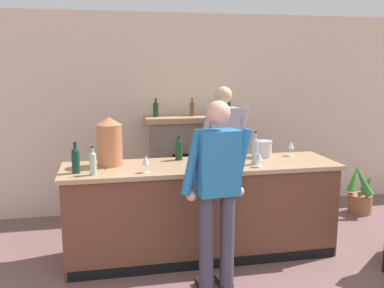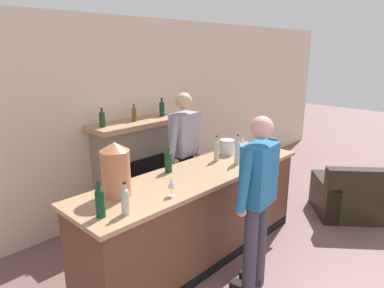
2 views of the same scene
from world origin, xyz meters
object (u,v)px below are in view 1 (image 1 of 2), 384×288
object	(u,v)px
wine_bottle_riesling_slim	(240,148)
wine_bottle_merlot_tall	(76,159)
wine_bottle_burgundy_dark	(179,149)
wine_glass_by_dispenser	(259,157)
wine_glass_near_bucket	(146,160)
copper_dispenser	(110,141)
person_bartender	(223,152)
wine_bottle_rose_blush	(93,162)
ice_bucket_steel	(264,149)
potted_plant_corner	(360,195)
fireplace_stone	(193,164)
person_customer	(217,189)
wine_bottle_cabernet_heavy	(255,150)
wine_glass_mid_counter	(291,145)

from	to	relation	value
wine_bottle_riesling_slim	wine_bottle_merlot_tall	bearing A→B (deg)	-171.85
wine_bottle_burgundy_dark	wine_glass_by_dispenser	distance (m)	0.90
wine_glass_near_bucket	wine_bottle_burgundy_dark	bearing A→B (deg)	50.13
copper_dispenser	wine_bottle_riesling_slim	distance (m)	1.42
person_bartender	wine_bottle_rose_blush	bearing A→B (deg)	-151.07
ice_bucket_steel	wine_glass_near_bucket	xyz separation A→B (m)	(-1.39, -0.45, 0.03)
potted_plant_corner	wine_glass_by_dispenser	bearing A→B (deg)	-150.49
fireplace_stone	wine_glass_near_bucket	world-z (taller)	fireplace_stone
wine_bottle_burgundy_dark	wine_bottle_riesling_slim	bearing A→B (deg)	-10.77
person_bartender	wine_bottle_rose_blush	distance (m)	1.74
wine_bottle_burgundy_dark	potted_plant_corner	bearing A→B (deg)	12.48
potted_plant_corner	ice_bucket_steel	world-z (taller)	ice_bucket_steel
wine_bottle_rose_blush	wine_bottle_riesling_slim	bearing A→B (deg)	12.71
person_customer	wine_glass_by_dispenser	xyz separation A→B (m)	(0.59, 0.55, 0.15)
wine_bottle_rose_blush	wine_glass_by_dispenser	size ratio (longest dim) A/B	1.77
wine_bottle_cabernet_heavy	wine_bottle_riesling_slim	bearing A→B (deg)	108.02
copper_dispenser	wine_bottle_merlot_tall	distance (m)	0.44
person_bartender	wine_bottle_merlot_tall	size ratio (longest dim) A/B	5.93
person_customer	ice_bucket_steel	bearing A→B (deg)	50.94
person_customer	ice_bucket_steel	xyz separation A→B (m)	(0.81, 1.00, 0.14)
person_customer	copper_dispenser	distance (m)	1.33
wine_glass_mid_counter	wine_glass_near_bucket	size ratio (longest dim) A/B	1.01
wine_bottle_rose_blush	wine_glass_mid_counter	xyz separation A→B (m)	(2.22, 0.43, 0.00)
wine_bottle_merlot_tall	wine_glass_mid_counter	bearing A→B (deg)	7.81
copper_dispenser	wine_bottle_rose_blush	size ratio (longest dim) A/B	1.83
wine_bottle_merlot_tall	wine_bottle_rose_blush	xyz separation A→B (m)	(0.16, -0.11, -0.01)
wine_bottle_riesling_slim	wine_glass_near_bucket	distance (m)	1.14
wine_bottle_merlot_tall	wine_glass_near_bucket	distance (m)	0.68
ice_bucket_steel	wine_glass_near_bucket	size ratio (longest dim) A/B	1.11
fireplace_stone	person_customer	bearing A→B (deg)	-95.99
fireplace_stone	wine_bottle_merlot_tall	distance (m)	2.13
person_customer	person_bartender	world-z (taller)	person_bartender
potted_plant_corner	wine_glass_by_dispenser	distance (m)	2.38
potted_plant_corner	wine_bottle_rose_blush	xyz separation A→B (m)	(-3.59, -1.08, 0.88)
copper_dispenser	wine_bottle_cabernet_heavy	size ratio (longest dim) A/B	1.45
fireplace_stone	ice_bucket_steel	bearing A→B (deg)	-62.90
potted_plant_corner	person_customer	size ratio (longest dim) A/B	0.43
wine_glass_by_dispenser	wine_bottle_riesling_slim	bearing A→B (deg)	102.45
person_customer	wine_glass_near_bucket	xyz separation A→B (m)	(-0.57, 0.55, 0.16)
wine_bottle_burgundy_dark	wine_bottle_cabernet_heavy	size ratio (longest dim) A/B	0.78
person_customer	wine_bottle_burgundy_dark	size ratio (longest dim) A/B	6.41
potted_plant_corner	wine_bottle_rose_blush	bearing A→B (deg)	-163.31
copper_dispenser	wine_bottle_cabernet_heavy	distance (m)	1.52
person_bartender	wine_bottle_riesling_slim	world-z (taller)	person_bartender
person_customer	copper_dispenser	world-z (taller)	person_customer
person_bartender	ice_bucket_steel	bearing A→B (deg)	-47.50
copper_dispenser	wine_glass_near_bucket	bearing A→B (deg)	-48.07
wine_bottle_cabernet_heavy	wine_glass_by_dispenser	xyz separation A→B (m)	(0.00, -0.12, -0.04)
wine_glass_by_dispenser	copper_dispenser	bearing A→B (deg)	165.82
potted_plant_corner	wine_bottle_cabernet_heavy	bearing A→B (deg)	-153.34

